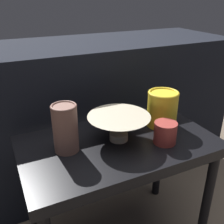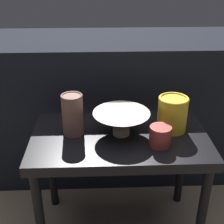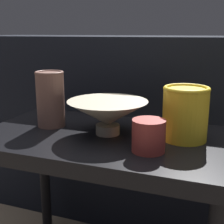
{
  "view_description": "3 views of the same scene",
  "coord_description": "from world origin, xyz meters",
  "px_view_note": "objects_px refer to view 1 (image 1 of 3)",
  "views": [
    {
      "loc": [
        -0.36,
        -0.71,
        0.97
      ],
      "look_at": [
        -0.01,
        0.03,
        0.59
      ],
      "focal_mm": 42.0,
      "sensor_mm": 36.0,
      "label": 1
    },
    {
      "loc": [
        -0.07,
        -1.04,
        1.11
      ],
      "look_at": [
        -0.03,
        0.01,
        0.58
      ],
      "focal_mm": 50.0,
      "sensor_mm": 36.0,
      "label": 2
    },
    {
      "loc": [
        0.3,
        -0.75,
        0.76
      ],
      "look_at": [
        0.02,
        -0.0,
        0.55
      ],
      "focal_mm": 50.0,
      "sensor_mm": 36.0,
      "label": 3
    }
  ],
  "objects_px": {
    "cup": "(165,133)",
    "vase_textured_left": "(65,128)",
    "bowl": "(119,125)",
    "vase_colorful_right": "(162,108)"
  },
  "relations": [
    {
      "from": "vase_colorful_right",
      "to": "vase_textured_left",
      "type": "bearing_deg",
      "value": -178.0
    },
    {
      "from": "bowl",
      "to": "vase_colorful_right",
      "type": "relative_size",
      "value": 1.56
    },
    {
      "from": "cup",
      "to": "vase_textured_left",
      "type": "bearing_deg",
      "value": 162.44
    },
    {
      "from": "vase_textured_left",
      "to": "cup",
      "type": "bearing_deg",
      "value": -17.56
    },
    {
      "from": "bowl",
      "to": "cup",
      "type": "relative_size",
      "value": 2.77
    },
    {
      "from": "bowl",
      "to": "cup",
      "type": "height_order",
      "value": "bowl"
    },
    {
      "from": "bowl",
      "to": "vase_colorful_right",
      "type": "height_order",
      "value": "vase_colorful_right"
    },
    {
      "from": "vase_textured_left",
      "to": "bowl",
      "type": "bearing_deg",
      "value": -4.63
    },
    {
      "from": "vase_colorful_right",
      "to": "cup",
      "type": "distance_m",
      "value": 0.14
    },
    {
      "from": "vase_textured_left",
      "to": "vase_colorful_right",
      "type": "height_order",
      "value": "vase_textured_left"
    }
  ]
}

